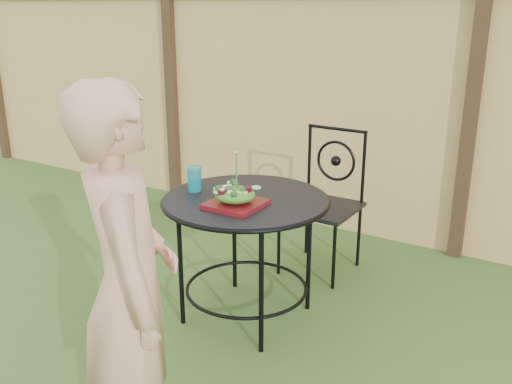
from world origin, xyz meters
TOP-DOWN VIEW (x-y plane):
  - ground at (0.00, 0.00)m, footprint 60.00×60.00m
  - fence at (-0.00, 2.19)m, footprint 8.00×0.12m
  - patio_table at (0.49, 0.64)m, footprint 0.92×0.92m
  - patio_chair at (0.57, 1.47)m, footprint 0.46×0.46m
  - diner at (0.74, -0.50)m, footprint 0.65×0.64m
  - salad_plate at (0.52, 0.50)m, footprint 0.27×0.27m
  - salad at (0.52, 0.50)m, footprint 0.21×0.21m
  - fork at (0.53, 0.50)m, footprint 0.01×0.01m
  - drinking_glass at (0.18, 0.59)m, footprint 0.08×0.08m

SIDE VIEW (x-z plane):
  - ground at x=0.00m, z-range 0.00..0.00m
  - patio_chair at x=0.57m, z-range 0.03..0.98m
  - patio_table at x=0.49m, z-range 0.22..0.95m
  - salad_plate at x=0.52m, z-range 0.72..0.75m
  - diner at x=0.74m, z-range 0.00..1.51m
  - salad at x=0.52m, z-range 0.75..0.83m
  - drinking_glass at x=0.18m, z-range 0.72..0.86m
  - fork at x=0.53m, z-range 0.83..1.01m
  - fence at x=0.00m, z-range 0.00..1.90m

